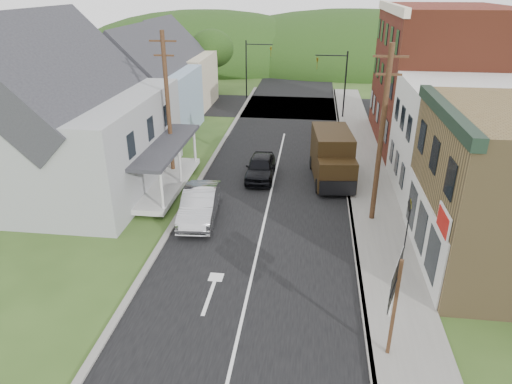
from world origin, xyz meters
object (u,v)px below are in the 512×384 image
(silver_sedan, at_px, (200,205))
(warning_sign, at_px, (408,217))
(delivery_van, at_px, (332,157))
(dark_sedan, at_px, (261,167))
(route_sign_cluster, at_px, (395,294))

(silver_sedan, height_order, warning_sign, warning_sign)
(delivery_van, bearing_deg, dark_sedan, 176.08)
(warning_sign, bearing_deg, dark_sedan, 133.17)
(route_sign_cluster, distance_m, warning_sign, 7.10)
(delivery_van, relative_size, route_sign_cluster, 1.56)
(delivery_van, distance_m, warning_sign, 8.64)
(dark_sedan, xyz_separation_m, warning_sign, (7.66, -7.86, 1.07))
(dark_sedan, bearing_deg, silver_sedan, -114.23)
(delivery_van, height_order, warning_sign, delivery_van)
(silver_sedan, height_order, delivery_van, delivery_van)
(silver_sedan, distance_m, warning_sign, 10.44)
(dark_sedan, relative_size, delivery_van, 0.76)
(route_sign_cluster, bearing_deg, dark_sedan, 130.67)
(dark_sedan, distance_m, route_sign_cluster, 15.98)
(route_sign_cluster, height_order, warning_sign, route_sign_cluster)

